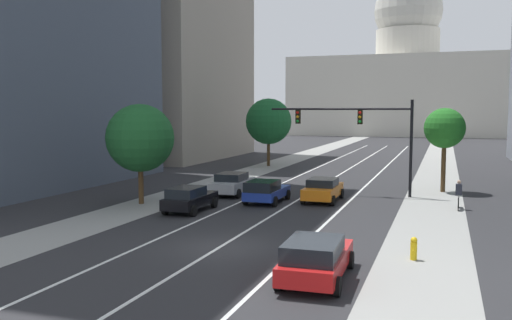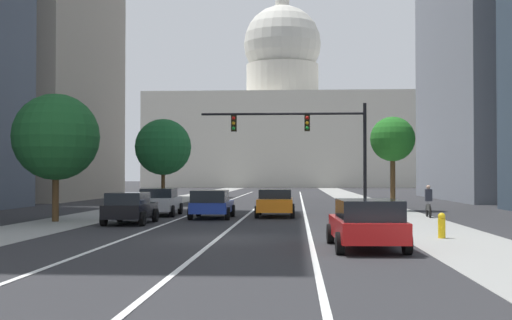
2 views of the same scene
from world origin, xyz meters
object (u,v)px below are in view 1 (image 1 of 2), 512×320
(capitol_building, at_px, (406,82))
(cyclist, at_px, (459,195))
(traffic_signal_mast, at_px, (363,127))
(fire_hydrant, at_px, (414,248))
(car_black, at_px, (189,198))
(street_tree_mid_left, at_px, (269,121))
(car_silver, at_px, (232,183))
(car_red, at_px, (316,258))
(street_tree_mid_right, at_px, (445,129))
(street_tree_near_left, at_px, (140,138))
(car_blue, at_px, (266,191))
(car_orange, at_px, (323,189))

(capitol_building, xyz_separation_m, cyclist, (9.74, -98.54, -11.39))
(traffic_signal_mast, xyz_separation_m, fire_hydrant, (4.29, -15.93, -4.21))
(car_black, height_order, street_tree_mid_left, street_tree_mid_left)
(car_silver, bearing_deg, capitol_building, -4.29)
(car_red, height_order, street_tree_mid_right, street_tree_mid_right)
(traffic_signal_mast, distance_m, street_tree_mid_left, 20.55)
(cyclist, distance_m, street_tree_mid_left, 27.55)
(cyclist, relative_size, street_tree_mid_left, 0.25)
(street_tree_mid_left, relative_size, street_tree_near_left, 1.13)
(traffic_signal_mast, xyz_separation_m, street_tree_near_left, (-12.42, -8.07, -0.59))
(traffic_signal_mast, distance_m, fire_hydrant, 17.02)
(car_silver, relative_size, traffic_signal_mast, 0.47)
(car_silver, distance_m, street_tree_mid_right, 15.39)
(car_blue, bearing_deg, street_tree_mid_right, -50.93)
(capitol_building, xyz_separation_m, car_orange, (1.62, -98.31, -11.47))
(car_orange, bearing_deg, traffic_signal_mast, -29.92)
(street_tree_mid_right, xyz_separation_m, street_tree_mid_left, (-17.29, 13.43, 0.13))
(car_blue, xyz_separation_m, street_tree_mid_left, (-6.84, 21.95, 3.85))
(car_orange, height_order, car_red, car_red)
(fire_hydrant, bearing_deg, car_red, -128.49)
(car_silver, xyz_separation_m, car_red, (9.72, -16.97, 0.01))
(capitol_building, relative_size, street_tree_mid_left, 7.38)
(traffic_signal_mast, bearing_deg, capitol_building, 92.16)
(car_orange, bearing_deg, street_tree_mid_left, 26.26)
(capitol_building, height_order, car_red, capitol_building)
(car_red, distance_m, street_tree_near_left, 18.27)
(car_orange, relative_size, street_tree_mid_right, 0.76)
(car_blue, bearing_deg, fire_hydrant, -138.39)
(traffic_signal_mast, xyz_separation_m, street_tree_mid_right, (5.25, 3.23, -0.18))
(car_blue, height_order, street_tree_mid_right, street_tree_mid_right)
(car_silver, distance_m, cyclist, 14.62)
(car_red, bearing_deg, fire_hydrant, -40.41)
(car_red, height_order, cyclist, cyclist)
(car_silver, xyz_separation_m, fire_hydrant, (12.72, -13.18, -0.33))
(traffic_signal_mast, bearing_deg, car_orange, -119.58)
(car_red, bearing_deg, cyclist, -18.84)
(car_black, bearing_deg, street_tree_mid_left, 7.45)
(car_black, distance_m, street_tree_near_left, 5.37)
(car_black, height_order, cyclist, cyclist)
(street_tree_mid_left, bearing_deg, cyclist, -48.20)
(car_red, distance_m, street_tree_mid_left, 38.92)
(capitol_building, xyz_separation_m, car_black, (-4.85, -104.34, -11.47))
(car_black, distance_m, traffic_signal_mast, 13.28)
(car_orange, distance_m, street_tree_mid_left, 22.82)
(car_orange, distance_m, fire_hydrant, 13.96)
(street_tree_mid_left, bearing_deg, car_red, -69.89)
(street_tree_mid_right, relative_size, street_tree_near_left, 0.96)
(car_orange, height_order, traffic_signal_mast, traffic_signal_mast)
(car_silver, relative_size, car_orange, 1.00)
(capitol_building, distance_m, car_black, 105.09)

